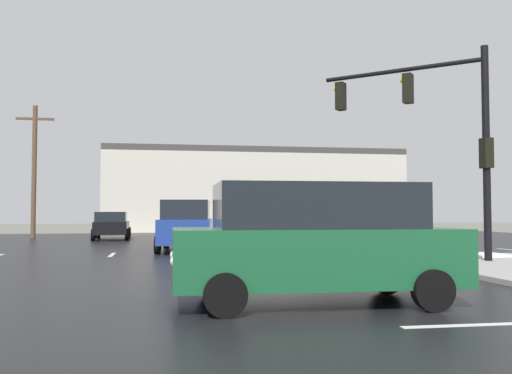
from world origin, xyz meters
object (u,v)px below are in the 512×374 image
Objects in this scene: suv_green at (316,241)px; suv_blue at (187,224)px; traffic_signal_mast at (438,121)px; utility_pole_distant at (34,168)px; sedan_black at (112,225)px.

suv_blue is at bearing -82.71° from suv_green.
traffic_signal_mast is 1.29× the size of suv_blue.
suv_green is at bearing -68.67° from utility_pole_distant.
utility_pole_distant reaches higher than traffic_signal_mast.
sedan_black is at bearing -14.71° from traffic_signal_mast.
traffic_signal_mast is 10.56m from suv_blue.
traffic_signal_mast is 0.81× the size of utility_pole_distant.
traffic_signal_mast is 20.63m from sedan_black.
traffic_signal_mast is at bearing -129.41° from suv_green.
traffic_signal_mast is at bearing -125.22° from suv_blue.
suv_blue is 1.09× the size of sedan_black.
suv_green is 28.23m from utility_pole_distant.
suv_blue is at bearing -160.92° from sedan_black.
suv_green reaches higher than sedan_black.
utility_pole_distant is at bearing -68.07° from suv_green.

